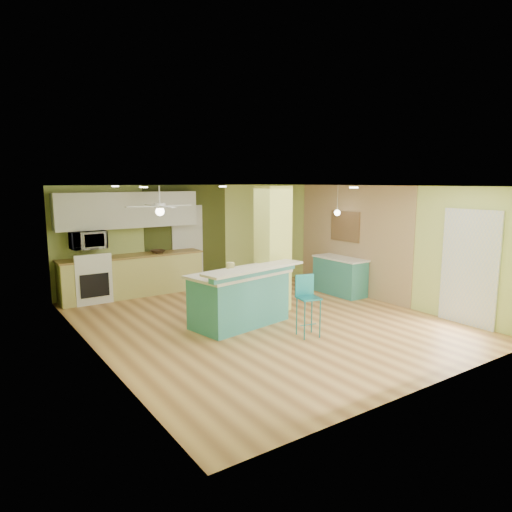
% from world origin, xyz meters
% --- Properties ---
extents(floor, '(6.00, 7.00, 0.01)m').
position_xyz_m(floor, '(0.00, 0.00, -0.01)').
color(floor, '#996235').
rests_on(floor, ground).
extents(ceiling, '(6.00, 7.00, 0.01)m').
position_xyz_m(ceiling, '(0.00, 0.00, 2.50)').
color(ceiling, white).
rests_on(ceiling, wall_back).
extents(wall_back, '(6.00, 0.01, 2.50)m').
position_xyz_m(wall_back, '(0.00, 3.50, 1.25)').
color(wall_back, '#BED06F').
rests_on(wall_back, floor).
extents(wall_front, '(6.00, 0.01, 2.50)m').
position_xyz_m(wall_front, '(0.00, -3.50, 1.25)').
color(wall_front, '#BED06F').
rests_on(wall_front, floor).
extents(wall_left, '(0.01, 7.00, 2.50)m').
position_xyz_m(wall_left, '(-3.00, 0.00, 1.25)').
color(wall_left, '#BED06F').
rests_on(wall_left, floor).
extents(wall_right, '(0.01, 7.00, 2.50)m').
position_xyz_m(wall_right, '(3.00, 0.00, 1.25)').
color(wall_right, '#BED06F').
rests_on(wall_right, floor).
extents(wood_panel, '(0.02, 3.40, 2.50)m').
position_xyz_m(wood_panel, '(2.99, 0.60, 1.25)').
color(wood_panel, '#957655').
rests_on(wood_panel, floor).
extents(olive_accent, '(2.20, 0.02, 2.50)m').
position_xyz_m(olive_accent, '(0.20, 3.49, 1.25)').
color(olive_accent, '#3D451B').
rests_on(olive_accent, floor).
extents(interior_door, '(0.82, 0.05, 2.00)m').
position_xyz_m(interior_door, '(0.20, 3.46, 1.00)').
color(interior_door, silver).
rests_on(interior_door, floor).
extents(french_door, '(0.04, 1.08, 2.10)m').
position_xyz_m(french_door, '(2.97, -2.30, 1.05)').
color(french_door, white).
rests_on(french_door, floor).
extents(column, '(0.55, 0.55, 2.50)m').
position_xyz_m(column, '(0.65, 0.50, 1.25)').
color(column, '#DAE269').
rests_on(column, floor).
extents(kitchen_run, '(3.25, 0.63, 0.94)m').
position_xyz_m(kitchen_run, '(-1.30, 3.20, 0.47)').
color(kitchen_run, '#D0CA6D').
rests_on(kitchen_run, floor).
extents(stove, '(0.76, 0.66, 1.08)m').
position_xyz_m(stove, '(-2.25, 3.19, 0.46)').
color(stove, white).
rests_on(stove, floor).
extents(upper_cabinets, '(3.20, 0.34, 0.80)m').
position_xyz_m(upper_cabinets, '(-1.30, 3.32, 1.95)').
color(upper_cabinets, silver).
rests_on(upper_cabinets, wall_back).
extents(microwave, '(0.70, 0.48, 0.39)m').
position_xyz_m(microwave, '(-2.25, 3.20, 1.35)').
color(microwave, silver).
rests_on(microwave, wall_back).
extents(ceiling_fan, '(1.41, 1.41, 0.61)m').
position_xyz_m(ceiling_fan, '(-1.10, 2.00, 2.08)').
color(ceiling_fan, white).
rests_on(ceiling_fan, ceiling).
extents(pendant_lamp, '(0.14, 0.14, 0.69)m').
position_xyz_m(pendant_lamp, '(2.65, 0.75, 1.88)').
color(pendant_lamp, silver).
rests_on(pendant_lamp, ceiling).
extents(wall_decor, '(0.03, 0.90, 0.70)m').
position_xyz_m(wall_decor, '(2.96, 0.80, 1.55)').
color(wall_decor, brown).
rests_on(wall_decor, wood_panel).
extents(peninsula, '(2.13, 1.44, 1.12)m').
position_xyz_m(peninsula, '(-0.44, 0.02, 0.52)').
color(peninsula, teal).
rests_on(peninsula, floor).
extents(bar_stool, '(0.41, 0.41, 1.04)m').
position_xyz_m(bar_stool, '(0.18, -1.11, 0.69)').
color(bar_stool, '#1C7681').
rests_on(bar_stool, floor).
extents(side_counter, '(0.56, 1.33, 0.85)m').
position_xyz_m(side_counter, '(2.70, 0.66, 0.43)').
color(side_counter, teal).
rests_on(side_counter, floor).
extents(fruit_bowl, '(0.37, 0.37, 0.08)m').
position_xyz_m(fruit_bowl, '(-0.73, 3.12, 0.98)').
color(fruit_bowl, '#3C2818').
rests_on(fruit_bowl, kitchen_run).
extents(canister, '(0.14, 0.14, 0.18)m').
position_xyz_m(canister, '(-0.55, 0.15, 1.06)').
color(canister, gold).
rests_on(canister, peninsula).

